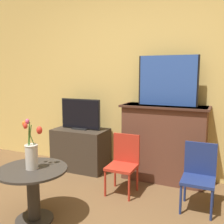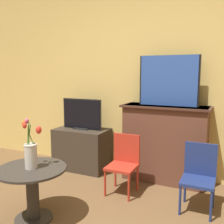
% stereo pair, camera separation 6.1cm
% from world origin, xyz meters
% --- Properties ---
extents(wall_back, '(8.00, 0.06, 2.70)m').
position_xyz_m(wall_back, '(0.00, 2.13, 1.35)').
color(wall_back, '#E0BC66').
rests_on(wall_back, ground).
extents(fireplace_mantel, '(1.06, 0.39, 0.96)m').
position_xyz_m(fireplace_mantel, '(0.34, 1.92, 0.49)').
color(fireplace_mantel, brown).
rests_on(fireplace_mantel, ground).
extents(painting, '(0.72, 0.03, 0.60)m').
position_xyz_m(painting, '(0.36, 1.93, 1.26)').
color(painting, black).
rests_on(painting, fireplace_mantel).
extents(tv_stand, '(0.74, 0.45, 0.57)m').
position_xyz_m(tv_stand, '(-0.82, 1.86, 0.29)').
color(tv_stand, '#382D23').
rests_on(tv_stand, ground).
extents(tv_monitor, '(0.59, 0.12, 0.42)m').
position_xyz_m(tv_monitor, '(-0.82, 1.86, 0.77)').
color(tv_monitor, black).
rests_on(tv_monitor, tv_stand).
extents(chair_red, '(0.31, 0.31, 0.66)m').
position_xyz_m(chair_red, '(-0.00, 1.42, 0.37)').
color(chair_red, '#B22D1E').
rests_on(chair_red, ground).
extents(chair_blue, '(0.31, 0.31, 0.66)m').
position_xyz_m(chair_blue, '(0.82, 1.38, 0.37)').
color(chair_blue, navy).
rests_on(chair_blue, ground).
extents(side_table, '(0.63, 0.63, 0.50)m').
position_xyz_m(side_table, '(-0.54, 0.53, 0.33)').
color(side_table, '#332D28').
rests_on(side_table, ground).
extents(vase_tulips, '(0.17, 0.17, 0.45)m').
position_xyz_m(vase_tulips, '(-0.54, 0.53, 0.65)').
color(vase_tulips, beige).
rests_on(vase_tulips, side_table).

